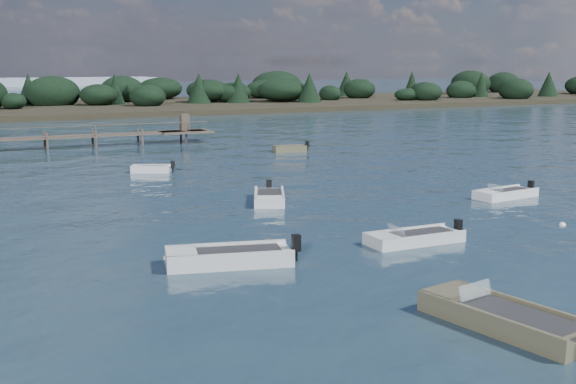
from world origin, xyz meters
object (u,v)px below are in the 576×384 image
tender_far_grey_b (290,150)px  dinghy_near_olive (505,322)px  dinghy_mid_white_a (414,240)px  dinghy_mid_white_b (505,195)px  dinghy_extra_a (269,199)px  dinghy_mid_grey (229,260)px  tender_far_white (151,170)px

tender_far_grey_b → dinghy_near_olive: bearing=-107.2°
dinghy_mid_white_a → dinghy_mid_white_b: bearing=30.5°
tender_far_grey_b → dinghy_mid_white_b: size_ratio=0.74×
dinghy_extra_a → dinghy_mid_grey: size_ratio=0.83×
tender_far_white → dinghy_extra_a: (3.09, -13.49, 0.00)m
tender_far_white → dinghy_mid_grey: size_ratio=0.57×
dinghy_extra_a → dinghy_mid_white_a: dinghy_extra_a is taller
tender_far_white → dinghy_mid_white_a: size_ratio=0.65×
dinghy_extra_a → dinghy_mid_white_a: (1.82, -11.18, -0.01)m
dinghy_mid_white_a → dinghy_mid_white_b: size_ratio=1.06×
tender_far_grey_b → dinghy_mid_white_a: dinghy_mid_white_a is taller
dinghy_mid_grey → dinghy_mid_white_b: bearing=17.6°
dinghy_extra_a → dinghy_near_olive: (-1.69, -20.63, 0.03)m
dinghy_near_olive → dinghy_mid_grey: size_ratio=1.07×
dinghy_extra_a → dinghy_mid_white_b: bearing=-20.4°
tender_far_white → dinghy_mid_white_b: dinghy_mid_white_b is taller
dinghy_mid_white_a → dinghy_near_olive: 10.08m
dinghy_mid_white_b → dinghy_near_olive: size_ratio=0.76×
dinghy_mid_white_a → dinghy_near_olive: bearing=-110.4°
dinghy_extra_a → dinghy_mid_grey: (-6.59, -10.87, 0.03)m
tender_far_grey_b → dinghy_extra_a: 22.75m
tender_far_white → dinghy_extra_a: 13.83m
dinghy_mid_white_a → dinghy_mid_white_b: 12.67m
tender_far_white → dinghy_mid_grey: bearing=-98.2°
tender_far_grey_b → dinghy_extra_a: size_ratio=0.73×
dinghy_extra_a → dinghy_near_olive: 20.70m
dinghy_mid_grey → tender_far_grey_b: bearing=60.4°
tender_far_grey_b → dinghy_near_olive: (-12.59, -40.59, 0.02)m
dinghy_extra_a → dinghy_mid_white_b: dinghy_extra_a is taller
dinghy_mid_white_a → dinghy_mid_grey: (-8.41, 0.31, 0.04)m
dinghy_mid_white_a → dinghy_mid_grey: bearing=177.9°
dinghy_mid_white_b → dinghy_mid_white_a: bearing=-149.5°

